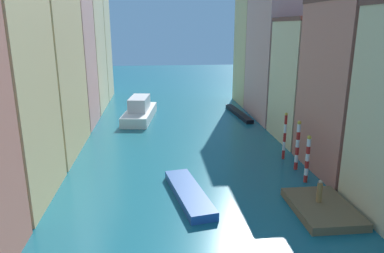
{
  "coord_description": "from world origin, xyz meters",
  "views": [
    {
      "loc": [
        -2.75,
        -14.55,
        12.16
      ],
      "look_at": [
        1.11,
        23.1,
        1.5
      ],
      "focal_mm": 33.47,
      "sensor_mm": 36.0,
      "label": 1
    }
  ],
  "objects_px": {
    "person_on_dock": "(319,192)",
    "gondola_black": "(238,113)",
    "mooring_pole_1": "(298,145)",
    "waterfront_dock": "(322,208)",
    "vaporetto_white": "(140,111)",
    "mooring_pole_0": "(307,159)",
    "mooring_pole_2": "(285,136)",
    "motorboat_0": "(189,193)"
  },
  "relations": [
    {
      "from": "person_on_dock",
      "to": "gondola_black",
      "type": "bearing_deg",
      "value": 88.63
    },
    {
      "from": "person_on_dock",
      "to": "mooring_pole_1",
      "type": "distance_m",
      "value": 7.15
    },
    {
      "from": "mooring_pole_1",
      "to": "gondola_black",
      "type": "relative_size",
      "value": 0.44
    },
    {
      "from": "waterfront_dock",
      "to": "mooring_pole_1",
      "type": "relative_size",
      "value": 1.26
    },
    {
      "from": "gondola_black",
      "to": "mooring_pole_1",
      "type": "bearing_deg",
      "value": -88.54
    },
    {
      "from": "vaporetto_white",
      "to": "gondola_black",
      "type": "distance_m",
      "value": 13.84
    },
    {
      "from": "person_on_dock",
      "to": "vaporetto_white",
      "type": "distance_m",
      "value": 29.35
    },
    {
      "from": "mooring_pole_0",
      "to": "mooring_pole_2",
      "type": "xyz_separation_m",
      "value": [
        0.04,
        5.31,
        0.27
      ]
    },
    {
      "from": "mooring_pole_1",
      "to": "motorboat_0",
      "type": "relative_size",
      "value": 0.56
    },
    {
      "from": "person_on_dock",
      "to": "vaporetto_white",
      "type": "relative_size",
      "value": 0.15
    },
    {
      "from": "mooring_pole_2",
      "to": "mooring_pole_0",
      "type": "bearing_deg",
      "value": -90.46
    },
    {
      "from": "vaporetto_white",
      "to": "motorboat_0",
      "type": "relative_size",
      "value": 1.33
    },
    {
      "from": "person_on_dock",
      "to": "mooring_pole_1",
      "type": "height_order",
      "value": "mooring_pole_1"
    },
    {
      "from": "mooring_pole_2",
      "to": "gondola_black",
      "type": "relative_size",
      "value": 0.45
    },
    {
      "from": "waterfront_dock",
      "to": "gondola_black",
      "type": "xyz_separation_m",
      "value": [
        0.56,
        27.42,
        -0.01
      ]
    },
    {
      "from": "waterfront_dock",
      "to": "mooring_pole_0",
      "type": "distance_m",
      "value": 5.15
    },
    {
      "from": "mooring_pole_1",
      "to": "motorboat_0",
      "type": "xyz_separation_m",
      "value": [
        -9.86,
        -4.35,
        -1.95
      ]
    },
    {
      "from": "mooring_pole_0",
      "to": "mooring_pole_2",
      "type": "height_order",
      "value": "mooring_pole_2"
    },
    {
      "from": "waterfront_dock",
      "to": "person_on_dock",
      "type": "xyz_separation_m",
      "value": [
        -0.09,
        0.45,
        1.02
      ]
    },
    {
      "from": "waterfront_dock",
      "to": "mooring_pole_2",
      "type": "relative_size",
      "value": 1.23
    },
    {
      "from": "vaporetto_white",
      "to": "gondola_black",
      "type": "height_order",
      "value": "vaporetto_white"
    },
    {
      "from": "mooring_pole_0",
      "to": "gondola_black",
      "type": "relative_size",
      "value": 0.39
    },
    {
      "from": "mooring_pole_0",
      "to": "vaporetto_white",
      "type": "relative_size",
      "value": 0.38
    },
    {
      "from": "mooring_pole_2",
      "to": "mooring_pole_1",
      "type": "bearing_deg",
      "value": -85.95
    },
    {
      "from": "mooring_pole_1",
      "to": "mooring_pole_2",
      "type": "height_order",
      "value": "mooring_pole_2"
    },
    {
      "from": "mooring_pole_0",
      "to": "mooring_pole_1",
      "type": "xyz_separation_m",
      "value": [
        0.23,
        2.66,
        0.24
      ]
    },
    {
      "from": "mooring_pole_2",
      "to": "motorboat_0",
      "type": "height_order",
      "value": "mooring_pole_2"
    },
    {
      "from": "gondola_black",
      "to": "motorboat_0",
      "type": "height_order",
      "value": "motorboat_0"
    },
    {
      "from": "waterfront_dock",
      "to": "mooring_pole_1",
      "type": "distance_m",
      "value": 7.77
    },
    {
      "from": "mooring_pole_1",
      "to": "vaporetto_white",
      "type": "relative_size",
      "value": 0.42
    },
    {
      "from": "waterfront_dock",
      "to": "gondola_black",
      "type": "relative_size",
      "value": 0.55
    },
    {
      "from": "mooring_pole_2",
      "to": "gondola_black",
      "type": "bearing_deg",
      "value": 91.06
    },
    {
      "from": "waterfront_dock",
      "to": "mooring_pole_1",
      "type": "bearing_deg",
      "value": 81.83
    },
    {
      "from": "waterfront_dock",
      "to": "mooring_pole_2",
      "type": "bearing_deg",
      "value": 85.01
    },
    {
      "from": "mooring_pole_1",
      "to": "mooring_pole_2",
      "type": "relative_size",
      "value": 0.98
    },
    {
      "from": "mooring_pole_2",
      "to": "vaporetto_white",
      "type": "bearing_deg",
      "value": 130.37
    },
    {
      "from": "mooring_pole_1",
      "to": "mooring_pole_0",
      "type": "bearing_deg",
      "value": -94.93
    },
    {
      "from": "waterfront_dock",
      "to": "mooring_pole_0",
      "type": "height_order",
      "value": "mooring_pole_0"
    },
    {
      "from": "mooring_pole_1",
      "to": "gondola_black",
      "type": "height_order",
      "value": "mooring_pole_1"
    },
    {
      "from": "person_on_dock",
      "to": "gondola_black",
      "type": "xyz_separation_m",
      "value": [
        0.65,
        26.98,
        -1.03
      ]
    },
    {
      "from": "mooring_pole_2",
      "to": "vaporetto_white",
      "type": "relative_size",
      "value": 0.43
    },
    {
      "from": "mooring_pole_0",
      "to": "vaporetto_white",
      "type": "xyz_separation_m",
      "value": [
        -14.07,
        21.91,
        -0.9
      ]
    }
  ]
}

